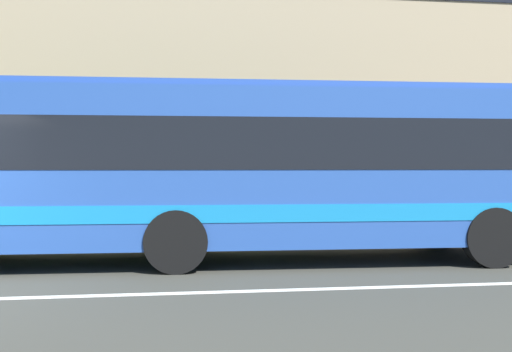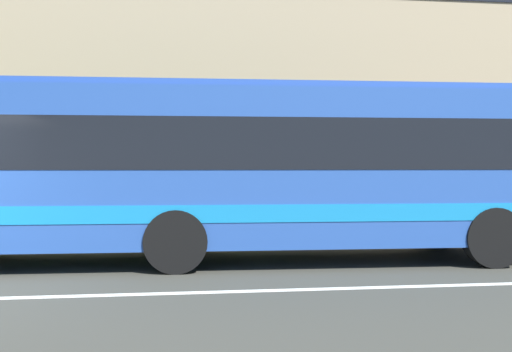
# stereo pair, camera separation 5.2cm
# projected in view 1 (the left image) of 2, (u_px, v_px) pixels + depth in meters

# --- Properties ---
(apartment_block_right) EXTENTS (19.06, 10.82, 13.99)m
(apartment_block_right) POSITION_uv_depth(u_px,v_px,m) (260.00, 27.00, 22.75)
(apartment_block_right) COLOR tan
(apartment_block_right) RESTS_ON ground_plane
(transit_bus) EXTENTS (11.16, 2.94, 3.07)m
(transit_bus) POSITION_uv_depth(u_px,v_px,m) (216.00, 165.00, 10.50)
(transit_bus) COLOR #264C9C
(transit_bus) RESTS_ON ground_plane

